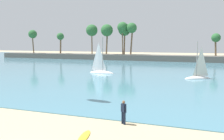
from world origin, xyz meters
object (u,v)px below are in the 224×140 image
person_at_waterline (124,112)px  surfboard (84,137)px  sailboat_toward_headland (198,75)px  sailboat_far_left (101,70)px

person_at_waterline → surfboard: size_ratio=0.79×
person_at_waterline → sailboat_toward_headland: size_ratio=0.27×
surfboard → sailboat_far_left: bearing=9.7°
person_at_waterline → sailboat_toward_headland: 24.27m
person_at_waterline → surfboard: person_at_waterline is taller
sailboat_toward_headland → sailboat_far_left: size_ratio=0.88×
sailboat_far_left → sailboat_toward_headland: bearing=-4.5°
surfboard → sailboat_far_left: 29.95m
surfboard → sailboat_toward_headland: 27.54m
person_at_waterline → sailboat_far_left: bearing=115.3°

